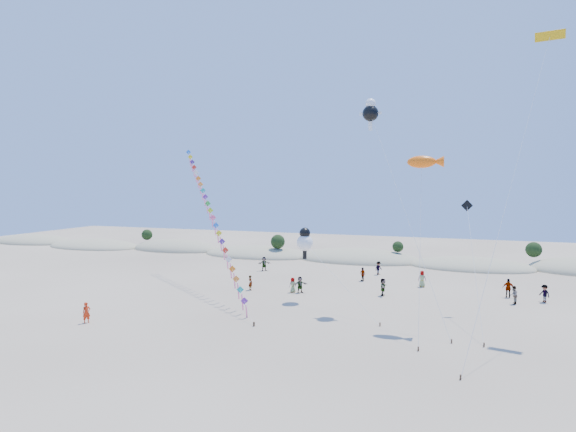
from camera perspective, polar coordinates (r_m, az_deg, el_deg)
The scene contains 10 objects.
ground at distance 31.42m, azimuth -9.22°, elevation -17.42°, with size 160.00×160.00×0.00m, color gray.
dune_ridge at distance 72.85m, azimuth 8.96°, elevation -5.13°, with size 145.30×11.49×5.57m.
kite_train at distance 52.55m, azimuth -9.13°, elevation 0.46°, with size 19.12×21.24×16.63m.
fish_kite at distance 40.02m, azimuth 15.99°, elevation 6.15°, with size 2.84×7.31×13.63m.
cartoon_kite_low at distance 46.69m, azimuth 2.02°, elevation -2.94°, with size 9.12×7.02×7.17m.
cartoon_kite_high at distance 45.64m, azimuth 9.77°, elevation 12.06°, with size 8.59×9.70×19.18m.
parafoil_kite at distance 44.43m, azimuth 28.47°, elevation 17.63°, with size 7.25×14.46×23.31m.
dark_kite at distance 43.31m, azimuth 20.83°, elevation -2.17°, with size 1.74×10.35×9.97m.
flyer_foreground at distance 43.32m, azimuth -22.77°, elevation -10.52°, with size 0.62×0.41×1.71m, color red.
beachgoers at distance 53.93m, azimuth 10.90°, elevation -7.48°, with size 33.31×14.45×1.90m.
Camera 1 is at (14.20, -25.63, 11.34)m, focal length 30.00 mm.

